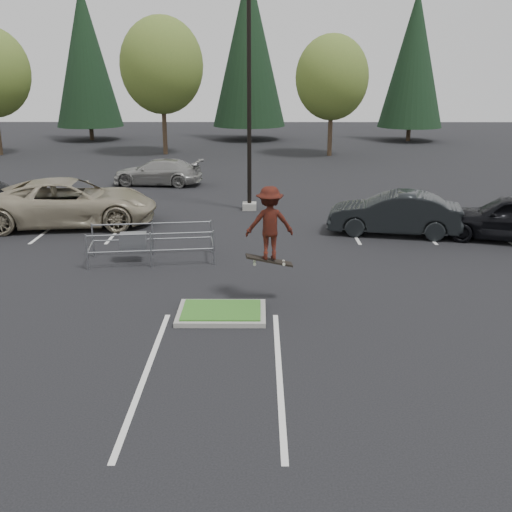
{
  "coord_description": "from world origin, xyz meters",
  "views": [
    {
      "loc": [
        0.95,
        -13.87,
        5.84
      ],
      "look_at": [
        0.85,
        1.5,
        1.09
      ],
      "focal_mm": 42.0,
      "sensor_mm": 36.0,
      "label": 1
    }
  ],
  "objects_px": {
    "conif_a": "(85,56)",
    "cart_corral": "(138,240)",
    "skateboarder": "(269,224)",
    "car_l_tan": "(70,202)",
    "light_pole": "(249,103)",
    "decid_c": "(332,80)",
    "car_far_silver": "(158,172)",
    "conif_c": "(414,59)",
    "decid_b": "(162,68)",
    "conif_b": "(249,47)",
    "car_r_charc": "(394,213)"
  },
  "relations": [
    {
      "from": "conif_b",
      "to": "car_l_tan",
      "type": "height_order",
      "value": "conif_b"
    },
    {
      "from": "light_pole",
      "to": "car_l_tan",
      "type": "height_order",
      "value": "light_pole"
    },
    {
      "from": "conif_a",
      "to": "cart_corral",
      "type": "xyz_separation_m",
      "value": [
        11.06,
        -35.55,
        -6.4
      ]
    },
    {
      "from": "conif_c",
      "to": "car_l_tan",
      "type": "height_order",
      "value": "conif_c"
    },
    {
      "from": "decid_b",
      "to": "conif_a",
      "type": "distance_m",
      "value": 12.43
    },
    {
      "from": "decid_b",
      "to": "car_r_charc",
      "type": "relative_size",
      "value": 2.0
    },
    {
      "from": "decid_c",
      "to": "conif_a",
      "type": "xyz_separation_m",
      "value": [
        -19.99,
        10.17,
        1.84
      ]
    },
    {
      "from": "decid_b",
      "to": "cart_corral",
      "type": "bearing_deg",
      "value": -83.29
    },
    {
      "from": "light_pole",
      "to": "cart_corral",
      "type": "relative_size",
      "value": 2.48
    },
    {
      "from": "conif_c",
      "to": "skateboarder",
      "type": "bearing_deg",
      "value": -108.39
    },
    {
      "from": "skateboarder",
      "to": "car_r_charc",
      "type": "relative_size",
      "value": 0.44
    },
    {
      "from": "skateboarder",
      "to": "car_r_charc",
      "type": "height_order",
      "value": "skateboarder"
    },
    {
      "from": "light_pole",
      "to": "decid_c",
      "type": "height_order",
      "value": "light_pole"
    },
    {
      "from": "conif_a",
      "to": "conif_b",
      "type": "relative_size",
      "value": 0.9
    },
    {
      "from": "conif_c",
      "to": "decid_c",
      "type": "bearing_deg",
      "value": -129.64
    },
    {
      "from": "decid_c",
      "to": "conif_c",
      "type": "relative_size",
      "value": 0.67
    },
    {
      "from": "decid_b",
      "to": "conif_a",
      "type": "height_order",
      "value": "conif_a"
    },
    {
      "from": "decid_b",
      "to": "car_r_charc",
      "type": "height_order",
      "value": "decid_b"
    },
    {
      "from": "decid_b",
      "to": "car_l_tan",
      "type": "relative_size",
      "value": 1.45
    },
    {
      "from": "light_pole",
      "to": "conif_a",
      "type": "relative_size",
      "value": 0.78
    },
    {
      "from": "conif_a",
      "to": "cart_corral",
      "type": "height_order",
      "value": "conif_a"
    },
    {
      "from": "car_l_tan",
      "to": "skateboarder",
      "type": "bearing_deg",
      "value": -143.59
    },
    {
      "from": "decid_b",
      "to": "car_l_tan",
      "type": "distance_m",
      "value": 22.02
    },
    {
      "from": "cart_corral",
      "to": "light_pole",
      "type": "bearing_deg",
      "value": 58.08
    },
    {
      "from": "car_far_silver",
      "to": "light_pole",
      "type": "bearing_deg",
      "value": 46.44
    },
    {
      "from": "conif_a",
      "to": "car_l_tan",
      "type": "height_order",
      "value": "conif_a"
    },
    {
      "from": "car_r_charc",
      "to": "skateboarder",
      "type": "bearing_deg",
      "value": -23.54
    },
    {
      "from": "car_far_silver",
      "to": "conif_b",
      "type": "bearing_deg",
      "value": 175.41
    },
    {
      "from": "decid_b",
      "to": "skateboarder",
      "type": "height_order",
      "value": "decid_b"
    },
    {
      "from": "light_pole",
      "to": "conif_b",
      "type": "xyz_separation_m",
      "value": [
        -0.5,
        28.5,
        3.29
      ]
    },
    {
      "from": "conif_a",
      "to": "skateboarder",
      "type": "relative_size",
      "value": 6.15
    },
    {
      "from": "car_r_charc",
      "to": "cart_corral",
      "type": "bearing_deg",
      "value": -57.88
    },
    {
      "from": "decid_b",
      "to": "car_far_silver",
      "type": "distance_m",
      "value": 13.71
    },
    {
      "from": "decid_b",
      "to": "conif_c",
      "type": "distance_m",
      "value": 21.94
    },
    {
      "from": "decid_c",
      "to": "cart_corral",
      "type": "xyz_separation_m",
      "value": [
        -8.93,
        -25.38,
        -4.55
      ]
    },
    {
      "from": "conif_c",
      "to": "skateboarder",
      "type": "distance_m",
      "value": 40.85
    },
    {
      "from": "light_pole",
      "to": "conif_b",
      "type": "bearing_deg",
      "value": 91.01
    },
    {
      "from": "decid_c",
      "to": "decid_b",
      "type": "bearing_deg",
      "value": 176.66
    },
    {
      "from": "decid_c",
      "to": "skateboarder",
      "type": "bearing_deg",
      "value": -99.43
    },
    {
      "from": "decid_b",
      "to": "conif_c",
      "type": "height_order",
      "value": "conif_c"
    },
    {
      "from": "conif_c",
      "to": "car_far_silver",
      "type": "height_order",
      "value": "conif_c"
    },
    {
      "from": "decid_c",
      "to": "car_far_silver",
      "type": "relative_size",
      "value": 1.76
    },
    {
      "from": "decid_c",
      "to": "car_far_silver",
      "type": "xyz_separation_m",
      "value": [
        -10.48,
        -11.83,
        -4.56
      ]
    },
    {
      "from": "light_pole",
      "to": "decid_b",
      "type": "xyz_separation_m",
      "value": [
        -6.51,
        18.53,
        1.48
      ]
    },
    {
      "from": "decid_c",
      "to": "conif_c",
      "type": "xyz_separation_m",
      "value": [
        8.01,
        9.67,
        1.59
      ]
    },
    {
      "from": "car_l_tan",
      "to": "light_pole",
      "type": "bearing_deg",
      "value": -74.7
    },
    {
      "from": "conif_b",
      "to": "car_l_tan",
      "type": "bearing_deg",
      "value": -101.7
    },
    {
      "from": "car_l_tan",
      "to": "car_far_silver",
      "type": "bearing_deg",
      "value": -19.83
    },
    {
      "from": "skateboarder",
      "to": "car_far_silver",
      "type": "distance_m",
      "value": 17.98
    },
    {
      "from": "conif_a",
      "to": "car_l_tan",
      "type": "bearing_deg",
      "value": -76.35
    }
  ]
}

